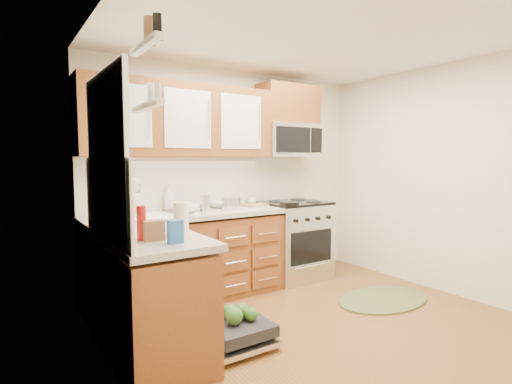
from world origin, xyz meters
TOP-DOWN VIEW (x-y plane):
  - floor at (0.00, 0.00)m, footprint 3.50×3.50m
  - ceiling at (0.00, 0.00)m, footprint 3.50×3.50m
  - wall_back at (0.00, 1.75)m, footprint 3.50×0.04m
  - wall_left at (-1.75, 0.00)m, footprint 0.04×3.50m
  - wall_right at (1.75, 0.00)m, footprint 0.04×3.50m
  - base_cabinet_back at (-0.73, 1.45)m, footprint 2.05×0.60m
  - base_cabinet_left at (-1.45, 0.52)m, footprint 0.60×1.25m
  - countertop_back at (-0.72, 1.44)m, footprint 2.07×0.64m
  - countertop_left at (-1.44, 0.53)m, footprint 0.64×1.27m
  - backsplash_back at (-0.73, 1.74)m, footprint 2.05×0.02m
  - backsplash_left at (-1.74, 0.52)m, footprint 0.02×1.25m
  - upper_cabinets at (-0.73, 1.57)m, footprint 2.05×0.35m
  - cabinet_over_mw at (0.68, 1.57)m, footprint 0.76×0.35m
  - range at (0.68, 1.43)m, footprint 0.76×0.64m
  - microwave at (0.68, 1.55)m, footprint 0.76×0.38m
  - sink at (-1.25, 1.42)m, footprint 0.62×0.50m
  - dishwasher at (-0.86, 0.30)m, footprint 0.70×0.60m
  - window at (-1.74, 0.50)m, footprint 0.03×1.05m
  - window_blind at (-1.71, 0.50)m, footprint 0.02×0.96m
  - shelf_upper at (-1.72, -0.35)m, footprint 0.04×0.40m
  - shelf_lower at (-1.72, -0.35)m, footprint 0.04×0.40m
  - rug at (0.97, 0.30)m, footprint 1.18×0.85m
  - skillet at (0.40, 1.18)m, footprint 0.27×0.27m
  - stock_pot at (-0.20, 1.44)m, footprint 0.28×0.28m
  - cutting_board at (0.18, 1.52)m, footprint 0.33×0.23m
  - canister at (-0.55, 1.40)m, footprint 0.11×0.11m
  - paper_towel_roll at (-1.25, 0.36)m, footprint 0.13×0.13m
  - mustard_bottle at (-1.56, 0.78)m, footprint 0.08×0.08m
  - red_bottle at (-1.55, 0.34)m, footprint 0.06×0.06m
  - wooden_box at (-1.48, 0.28)m, footprint 0.14×0.11m
  - blue_carton at (-1.40, 0.11)m, footprint 0.10×0.06m
  - bowl_a at (-0.25, 1.60)m, footprint 0.33×0.33m
  - bowl_b at (-0.75, 1.45)m, footprint 0.31×0.31m
  - cup at (0.20, 1.65)m, footprint 0.11×0.11m
  - soap_bottle_a at (-0.83, 1.68)m, footprint 0.12×0.13m
  - soap_bottle_b at (-1.46, 1.05)m, footprint 0.10×0.10m
  - soap_bottle_c at (-1.51, 0.97)m, footprint 0.15×0.15m

SIDE VIEW (x-z plane):
  - floor at x=0.00m, z-range 0.00..0.00m
  - rug at x=0.97m, z-range 0.00..0.02m
  - dishwasher at x=-0.86m, z-range 0.00..0.20m
  - base_cabinet_back at x=-0.73m, z-range 0.00..0.85m
  - base_cabinet_left at x=-1.45m, z-range 0.00..0.85m
  - range at x=0.68m, z-range 0.00..0.95m
  - sink at x=-1.25m, z-range 0.67..0.93m
  - countertop_back at x=-0.72m, z-range 0.88..0.93m
  - countertop_left at x=-1.44m, z-range 0.88..0.93m
  - cutting_board at x=0.18m, z-range 0.93..0.95m
  - bowl_a at x=-0.25m, z-range 0.93..0.99m
  - bowl_b at x=-0.75m, z-range 0.93..1.01m
  - cup at x=0.20m, z-range 0.93..1.01m
  - skillet at x=0.40m, z-range 0.95..0.99m
  - stock_pot at x=-0.20m, z-range 0.93..1.05m
  - wooden_box at x=-1.48m, z-range 0.93..1.06m
  - blue_carton at x=-1.40m, z-range 0.93..1.08m
  - soap_bottle_c at x=-1.51m, z-range 0.93..1.10m
  - canister at x=-0.55m, z-range 0.93..1.10m
  - soap_bottle_b at x=-1.46m, z-range 0.93..1.11m
  - red_bottle at x=-1.55m, z-range 0.93..1.16m
  - mustard_bottle at x=-1.56m, z-range 0.93..1.16m
  - paper_towel_roll at x=-1.25m, z-range 0.93..1.16m
  - soap_bottle_a at x=-0.83m, z-range 0.93..1.21m
  - backsplash_back at x=-0.73m, z-range 0.93..1.49m
  - backsplash_left at x=-1.74m, z-range 0.93..1.49m
  - wall_back at x=0.00m, z-range 0.00..2.50m
  - wall_left at x=-1.75m, z-range 0.00..2.50m
  - wall_right at x=1.75m, z-range 0.00..2.50m
  - window at x=-1.74m, z-range 1.02..2.08m
  - microwave at x=0.68m, z-range 1.50..1.90m
  - shelf_lower at x=-1.72m, z-range 1.74..1.76m
  - upper_cabinets at x=-0.73m, z-range 1.50..2.25m
  - window_blind at x=-1.71m, z-range 1.68..2.08m
  - shelf_upper at x=-1.72m, z-range 2.03..2.06m
  - cabinet_over_mw at x=0.68m, z-range 1.90..2.37m
  - ceiling at x=0.00m, z-range 2.50..2.50m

